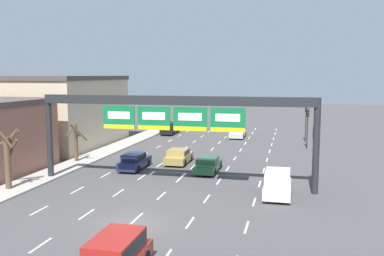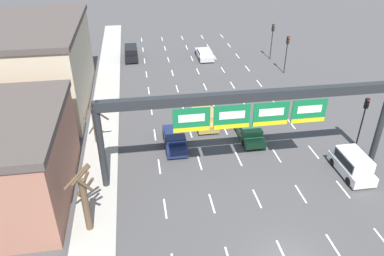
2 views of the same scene
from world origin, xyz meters
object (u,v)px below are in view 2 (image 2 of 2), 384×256
Objects in this scene: car_gold at (205,118)px; traffic_light_near_gantry at (272,35)px; sign_gantry at (251,108)px; car_navy at (175,139)px; car_silver at (204,54)px; car_green at (249,131)px; suv_white at (353,163)px; traffic_light_far_end at (287,47)px; tree_bare_second at (85,198)px; traffic_light_mid_block at (365,113)px; tree_bare_closest at (95,121)px; suv_black at (131,52)px.

traffic_light_near_gantry is (12.40, 16.88, 2.67)m from car_gold.
sign_gantry is at bearing -78.08° from car_gold.
car_navy is at bearing 137.03° from sign_gantry.
car_green reaches higher than car_silver.
traffic_light_far_end is (2.66, 21.09, 2.33)m from suv_white.
suv_white is 26.57m from traffic_light_near_gantry.
tree_bare_second is at bearing -126.68° from car_navy.
sign_gantry is 4.76× the size of traffic_light_mid_block.
tree_bare_closest is at bearing -170.05° from car_gold.
traffic_light_near_gantry is at bearing 52.54° from tree_bare_second.
traffic_light_near_gantry reaches higher than car_silver.
car_navy is at bearing -81.84° from suv_black.
tree_bare_second is (-6.58, -8.84, 1.77)m from car_navy.
sign_gantry is 11.19m from traffic_light_mid_block.
traffic_light_mid_block reaches higher than car_gold.
traffic_light_near_gantry is 36.66m from tree_bare_second.
tree_bare_second reaches higher than suv_white.
car_gold is at bearing 45.60° from car_navy.
car_navy is 11.16m from tree_bare_second.
car_silver is 23.05m from car_navy.
car_gold reaches higher than car_silver.
car_gold is at bearing -71.58° from suv_black.
sign_gantry is at bearing -42.97° from car_navy.
sign_gantry is at bearing -118.63° from traffic_light_far_end.
traffic_light_far_end is at bearing 82.80° from suv_white.
car_navy is (-6.74, -22.04, 0.11)m from car_silver.
car_gold is at bearing 140.06° from car_green.
car_gold is at bearing 155.03° from traffic_light_mid_block.
car_green is 1.02× the size of traffic_light_far_end.
suv_black is (-3.35, 23.34, 0.19)m from car_navy.
car_green is 0.99× the size of traffic_light_near_gantry.
car_navy is at bearing 53.32° from tree_bare_second.
car_gold is at bearing 101.92° from sign_gantry.
suv_white reaches higher than car_gold.
tree_bare_closest is at bearing 158.72° from suv_white.
suv_black is at bearing 113.88° from car_green.
tree_bare_second is at bearing -163.85° from traffic_light_mid_block.
car_navy is 21.90m from traffic_light_far_end.
traffic_light_near_gantry reaches higher than tree_bare_second.
tree_bare_closest is 0.88× the size of tree_bare_second.
traffic_light_far_end is 1.21× the size of tree_bare_closest.
car_silver is 21.58m from car_green.
traffic_light_far_end reaches higher than car_navy.
car_silver is 0.99× the size of traffic_light_near_gantry.
sign_gantry is 5.63× the size of tree_bare_closest.
car_green is at bearing 3.92° from car_navy.
suv_white is 0.89× the size of traffic_light_far_end.
tree_bare_closest reaches higher than car_navy.
traffic_light_mid_block is at bearing -8.67° from car_navy.
traffic_light_mid_block reaches higher than car_green.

